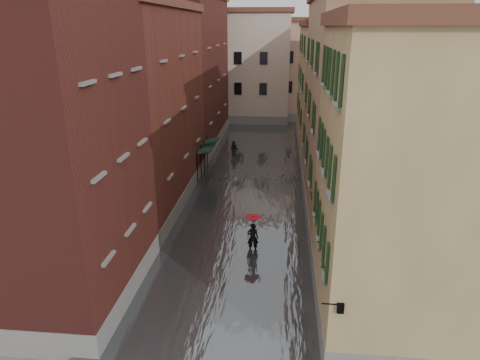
% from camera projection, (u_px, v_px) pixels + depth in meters
% --- Properties ---
extents(ground, '(120.00, 120.00, 0.00)m').
position_uv_depth(ground, '(229.00, 278.00, 20.72)').
color(ground, '#535355').
rests_on(ground, ground).
extents(floodwater, '(10.00, 60.00, 0.20)m').
position_uv_depth(floodwater, '(250.00, 183.00, 32.86)').
color(floodwater, '#4D5155').
rests_on(floodwater, ground).
extents(building_left_near, '(6.00, 8.00, 13.00)m').
position_uv_depth(building_left_near, '(50.00, 157.00, 17.29)').
color(building_left_near, maroon).
rests_on(building_left_near, ground).
extents(building_left_mid, '(6.00, 14.00, 12.50)m').
position_uv_depth(building_left_mid, '(138.00, 112.00, 27.67)').
color(building_left_mid, maroon).
rests_on(building_left_mid, ground).
extents(building_left_far, '(6.00, 16.00, 14.00)m').
position_uv_depth(building_left_far, '(187.00, 75.00, 41.46)').
color(building_left_far, maroon).
rests_on(building_left_far, ground).
extents(building_right_near, '(6.00, 8.00, 11.50)m').
position_uv_depth(building_right_near, '(404.00, 186.00, 16.26)').
color(building_right_near, '#96814D').
rests_on(building_right_near, ground).
extents(building_right_mid, '(6.00, 14.00, 13.00)m').
position_uv_depth(building_right_mid, '(359.00, 112.00, 26.30)').
color(building_right_mid, tan).
rests_on(building_right_mid, ground).
extents(building_right_far, '(6.00, 16.00, 11.50)m').
position_uv_depth(building_right_far, '(332.00, 90.00, 40.60)').
color(building_right_far, '#96814D').
rests_on(building_right_far, ground).
extents(building_end_cream, '(12.00, 9.00, 13.00)m').
position_uv_depth(building_end_cream, '(242.00, 68.00, 54.37)').
color(building_end_cream, beige).
rests_on(building_end_cream, ground).
extents(building_end_pink, '(10.00, 9.00, 12.00)m').
position_uv_depth(building_end_pink, '(312.00, 71.00, 55.59)').
color(building_end_pink, '#D0A692').
rests_on(building_end_pink, ground).
extents(awning_near, '(1.09, 3.05, 2.80)m').
position_uv_depth(awning_near, '(206.00, 149.00, 33.31)').
color(awning_near, '#153022').
rests_on(awning_near, ground).
extents(awning_far, '(1.09, 3.01, 2.80)m').
position_uv_depth(awning_far, '(209.00, 144.00, 34.72)').
color(awning_far, '#153022').
rests_on(awning_far, ground).
extents(wall_lantern, '(0.71, 0.22, 0.35)m').
position_uv_depth(wall_lantern, '(340.00, 307.00, 13.69)').
color(wall_lantern, black).
rests_on(wall_lantern, ground).
extents(window_planters, '(0.59, 8.14, 0.84)m').
position_uv_depth(window_planters, '(321.00, 222.00, 18.46)').
color(window_planters, maroon).
rests_on(window_planters, ground).
extents(pedestrian_main, '(0.87, 0.87, 2.06)m').
position_uv_depth(pedestrian_main, '(253.00, 232.00, 22.70)').
color(pedestrian_main, black).
rests_on(pedestrian_main, ground).
extents(pedestrian_far, '(0.87, 0.75, 1.56)m').
position_uv_depth(pedestrian_far, '(234.00, 149.00, 39.43)').
color(pedestrian_far, black).
rests_on(pedestrian_far, ground).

